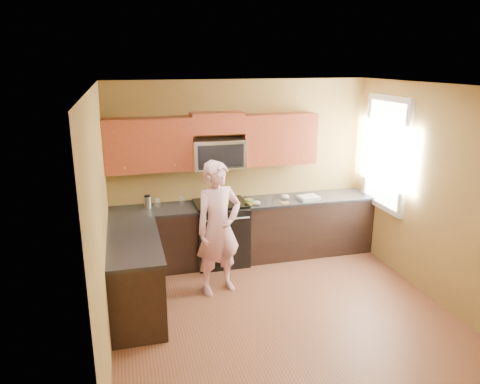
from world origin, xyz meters
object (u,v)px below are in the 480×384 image
object	(u,v)px
microwave	(218,167)
woman	(218,228)
travel_mug	(148,208)
stove	(221,233)
frying_pan	(221,204)
butter_tub	(249,204)

from	to	relation	value
microwave	woman	size ratio (longest dim) A/B	0.43
travel_mug	stove	bearing A→B (deg)	-5.36
frying_pan	travel_mug	distance (m)	1.04
woman	butter_tub	bearing A→B (deg)	33.24
frying_pan	travel_mug	world-z (taller)	travel_mug
stove	frying_pan	size ratio (longest dim) A/B	2.24
microwave	travel_mug	distance (m)	1.17
woman	butter_tub	distance (m)	0.99
woman	travel_mug	distance (m)	1.27
butter_tub	microwave	bearing A→B (deg)	151.68
frying_pan	travel_mug	size ratio (longest dim) A/B	2.19
microwave	butter_tub	size ratio (longest dim) A/B	5.79
microwave	frying_pan	world-z (taller)	microwave
woman	frying_pan	xyz separation A→B (m)	(0.20, 0.77, 0.07)
microwave	frying_pan	xyz separation A→B (m)	(-0.02, -0.22, -0.50)
frying_pan	travel_mug	xyz separation A→B (m)	(-1.03, 0.19, -0.03)
microwave	travel_mug	size ratio (longest dim) A/B	3.92
stove	butter_tub	world-z (taller)	butter_tub
frying_pan	stove	bearing A→B (deg)	89.65
woman	travel_mug	size ratio (longest dim) A/B	9.10
woman	travel_mug	xyz separation A→B (m)	(-0.83, 0.96, 0.04)
stove	butter_tub	size ratio (longest dim) A/B	7.23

